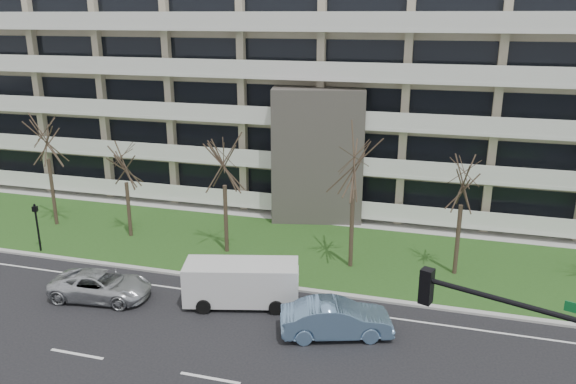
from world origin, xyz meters
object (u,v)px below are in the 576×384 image
(traffic_signal, at_px, (547,379))
(white_van, at_px, (243,280))
(blue_sedan, at_px, (336,319))
(pedestrian_signal, at_px, (37,222))
(silver_pickup, at_px, (101,285))

(traffic_signal, bearing_deg, white_van, 162.43)
(white_van, height_order, traffic_signal, traffic_signal)
(white_van, bearing_deg, blue_sedan, -32.17)
(blue_sedan, distance_m, pedestrian_signal, 19.25)
(silver_pickup, height_order, traffic_signal, traffic_signal)
(silver_pickup, bearing_deg, blue_sedan, -96.80)
(white_van, distance_m, pedestrian_signal, 14.11)
(blue_sedan, bearing_deg, white_van, 53.64)
(traffic_signal, distance_m, pedestrian_signal, 28.41)
(blue_sedan, relative_size, pedestrian_signal, 1.63)
(white_van, xyz_separation_m, pedestrian_signal, (-13.84, 2.67, 0.63))
(pedestrian_signal, bearing_deg, silver_pickup, -41.89)
(silver_pickup, distance_m, pedestrian_signal, 8.06)
(traffic_signal, xyz_separation_m, pedestrian_signal, (-25.77, 11.72, -2.42))
(blue_sedan, relative_size, white_van, 0.84)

